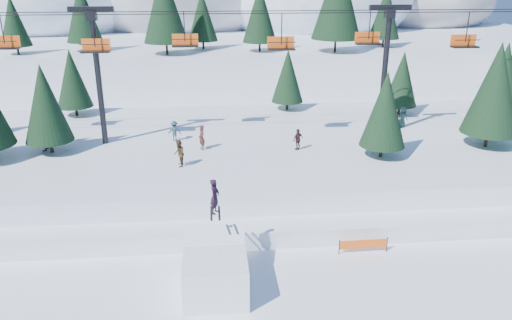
{
  "coord_description": "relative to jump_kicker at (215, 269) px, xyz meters",
  "views": [
    {
      "loc": [
        -0.64,
        -19.99,
        15.02
      ],
      "look_at": [
        1.75,
        6.0,
        5.2
      ],
      "focal_mm": 35.0,
      "sensor_mm": 36.0,
      "label": 1
    }
  ],
  "objects": [
    {
      "name": "mid_shelf",
      "position": [
        0.72,
        16.57,
        0.06
      ],
      "size": [
        70.0,
        22.0,
        2.5
      ],
      "primitive_type": "cube",
      "color": "white",
      "rests_on": "ground"
    },
    {
      "name": "distant_skiers",
      "position": [
        0.14,
        15.38,
        2.19
      ],
      "size": [
        29.86,
        8.45,
        1.88
      ],
      "color": "#4B241E",
      "rests_on": "mid_shelf"
    },
    {
      "name": "mountain_ridge",
      "position": [
        -4.35,
        71.91,
        8.45
      ],
      "size": [
        119.0,
        60.89,
        26.46
      ],
      "color": "white",
      "rests_on": "ground"
    },
    {
      "name": "berm",
      "position": [
        0.72,
        6.57,
        -0.64
      ],
      "size": [
        70.0,
        6.0,
        1.1
      ],
      "primitive_type": "cube",
      "color": "white",
      "rests_on": "ground"
    },
    {
      "name": "banner_far",
      "position": [
        10.0,
        4.4,
        -0.65
      ],
      "size": [
        2.79,
        0.68,
        0.9
      ],
      "color": "black",
      "rests_on": "ground"
    },
    {
      "name": "banner_near",
      "position": [
        8.44,
        2.76,
        -0.65
      ],
      "size": [
        2.86,
        0.11,
        0.9
      ],
      "color": "black",
      "rests_on": "ground"
    },
    {
      "name": "conifer_stand",
      "position": [
        2.86,
        17.12,
        5.64
      ],
      "size": [
        62.72,
        16.93,
        9.19
      ],
      "color": "black",
      "rests_on": "mid_shelf"
    },
    {
      "name": "chairlift",
      "position": [
        2.54,
        16.61,
        8.13
      ],
      "size": [
        46.0,
        3.21,
        10.28
      ],
      "color": "black",
      "rests_on": "mid_shelf"
    },
    {
      "name": "ground",
      "position": [
        0.72,
        -1.43,
        -1.19
      ],
      "size": [
        160.0,
        160.0,
        0.0
      ],
      "primitive_type": "plane",
      "color": "white",
      "rests_on": "ground"
    },
    {
      "name": "jump_kicker",
      "position": [
        0.0,
        0.0,
        0.0
      ],
      "size": [
        3.13,
        4.36,
        5.41
      ],
      "color": "white",
      "rests_on": "ground"
    }
  ]
}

